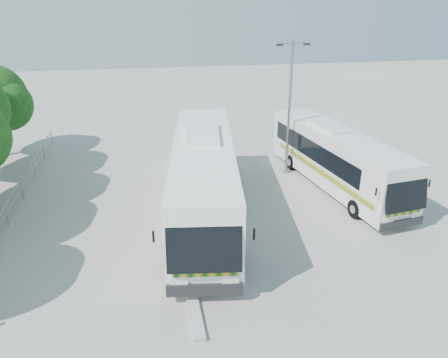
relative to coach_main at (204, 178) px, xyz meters
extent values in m
plane|color=#A9A9A3|center=(0.97, -2.22, -2.01)|extent=(100.00, 100.00, 0.00)
cube|color=#B2B2AD|center=(-1.33, -0.22, -1.94)|extent=(0.40, 16.00, 0.15)
cylinder|color=gray|center=(-9.03, 1.78, -1.06)|extent=(0.06, 22.00, 0.06)
cylinder|color=gray|center=(-9.03, 1.78, -1.46)|extent=(0.06, 22.00, 0.06)
cylinder|color=gray|center=(-9.03, 11.78, -1.51)|extent=(0.06, 0.06, 1.00)
cylinder|color=#382314|center=(-11.73, 11.08, -0.62)|extent=(0.36, 0.36, 2.77)
sphere|color=#103D10|center=(-10.98, 10.58, 1.45)|extent=(3.28, 3.28, 3.28)
cube|color=white|center=(0.01, 0.03, 0.01)|extent=(4.47, 13.19, 3.29)
cube|color=black|center=(-0.90, -6.41, 0.42)|extent=(2.53, 0.83, 2.09)
cube|color=black|center=(-1.26, 0.86, 0.42)|extent=(1.49, 10.26, 1.19)
cube|color=black|center=(1.45, 0.48, 0.42)|extent=(1.49, 10.26, 1.19)
cube|color=#0B4E0F|center=(-1.40, -0.10, -0.61)|extent=(1.59, 11.11, 0.30)
cylinder|color=black|center=(-1.79, -3.96, -1.47)|extent=(0.47, 1.11, 1.08)
cylinder|color=black|center=(0.63, -4.30, -1.47)|extent=(0.47, 1.11, 1.08)
cylinder|color=black|center=(-0.69, 3.83, -1.47)|extent=(0.47, 1.11, 1.08)
cylinder|color=black|center=(1.72, 3.50, -1.47)|extent=(0.47, 1.11, 1.08)
cube|color=silver|center=(7.55, 2.19, -0.30)|extent=(3.79, 11.16, 2.78)
cube|color=black|center=(8.32, -3.26, 0.04)|extent=(2.14, 0.71, 1.77)
cube|color=black|center=(6.33, 2.57, 0.04)|extent=(1.27, 8.68, 1.00)
cube|color=black|center=(8.62, 2.89, 0.04)|extent=(1.27, 8.68, 1.00)
cube|color=#0E620E|center=(6.44, 1.76, -0.82)|extent=(1.35, 9.40, 0.26)
cylinder|color=black|center=(7.03, -1.48, -1.55)|extent=(0.40, 0.94, 0.91)
cylinder|color=black|center=(9.07, -1.19, -1.55)|extent=(0.40, 0.94, 0.91)
cylinder|color=black|center=(6.10, 5.12, -1.55)|extent=(0.40, 0.94, 0.91)
cylinder|color=black|center=(8.14, 5.40, -1.55)|extent=(0.40, 0.94, 0.91)
cylinder|color=gray|center=(5.61, 4.63, 1.80)|extent=(0.16, 0.16, 7.63)
cylinder|color=gray|center=(5.61, 4.63, 5.43)|extent=(1.53, 0.12, 0.08)
cube|color=black|center=(4.85, 4.61, 5.38)|extent=(0.34, 0.18, 0.11)
cube|color=black|center=(6.37, 4.66, 5.38)|extent=(0.34, 0.18, 0.11)
camera|label=1|loc=(-2.53, -18.51, 7.77)|focal=35.00mm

